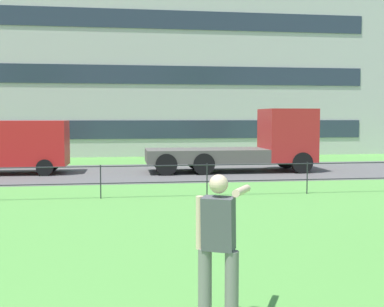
{
  "coord_description": "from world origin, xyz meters",
  "views": [
    {
      "loc": [
        0.53,
        0.01,
        2.42
      ],
      "look_at": [
        2.03,
        10.24,
        1.65
      ],
      "focal_mm": 47.02,
      "sensor_mm": 36.0,
      "label": 1
    }
  ],
  "objects": [
    {
      "name": "person_thrower",
      "position": [
        1.66,
        5.58,
        0.95
      ],
      "size": [
        0.74,
        0.68,
        1.76
      ],
      "color": "slate",
      "rests_on": "ground"
    },
    {
      "name": "park_fence",
      "position": [
        -0.0,
        14.91,
        0.66
      ],
      "size": [
        31.84,
        0.04,
        1.0
      ],
      "color": "#232328",
      "rests_on": "ground"
    },
    {
      "name": "apartment_building_background",
      "position": [
        1.96,
        37.13,
        6.73
      ],
      "size": [
        33.07,
        14.07,
        13.45
      ],
      "color": "#B7B2AD",
      "rests_on": "ground"
    },
    {
      "name": "panel_van_left",
      "position": [
        -4.11,
        21.93,
        1.27
      ],
      "size": [
        5.03,
        2.17,
        2.24
      ],
      "color": "red",
      "rests_on": "ground"
    },
    {
      "name": "street_strip",
      "position": [
        0.0,
        21.6,
        0.0
      ],
      "size": [
        80.0,
        7.4,
        0.01
      ],
      "primitive_type": "cube",
      "color": "#565454",
      "rests_on": "ground"
    },
    {
      "name": "flatbed_truck_far_right",
      "position": [
        6.47,
        21.43,
        1.22
      ],
      "size": [
        7.32,
        2.49,
        2.75
      ],
      "color": "#B22323",
      "rests_on": "ground"
    }
  ]
}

